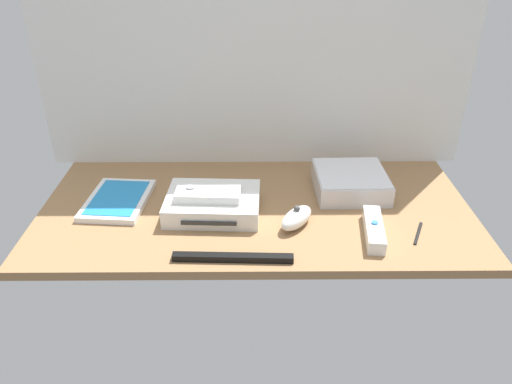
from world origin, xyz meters
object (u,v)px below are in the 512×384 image
game_console (213,204)px  remote_nunchuk (296,218)px  game_case (118,200)px  mini_computer (350,182)px  remote_wand (374,229)px  stylus_pen (418,232)px  sensor_bar (233,258)px  remote_classic_pad (208,192)px

game_console → remote_nunchuk: (18.59, -5.92, -0.16)cm
game_case → remote_nunchuk: remote_nunchuk is taller
remote_nunchuk → mini_computer: bearing=83.8°
game_console → remote_wand: bearing=-13.1°
mini_computer → stylus_pen: 22.06cm
remote_wand → remote_nunchuk: (-16.17, 3.82, 0.53)cm
mini_computer → stylus_pen: mini_computer is taller
sensor_bar → stylus_pen: size_ratio=2.67×
remote_classic_pad → stylus_pen: remote_classic_pad is taller
remote_wand → mini_computer: bearing=102.1°
mini_computer → game_console: bearing=-164.1°
remote_nunchuk → sensor_bar: (-13.51, -12.43, -1.34)cm
remote_nunchuk → remote_classic_pad: size_ratio=0.72×
mini_computer → remote_classic_pad: bearing=-163.9°
remote_classic_pad → sensor_bar: (5.95, -17.92, -4.71)cm
mini_computer → remote_wand: (1.76, -19.11, -1.13)cm
remote_wand → stylus_pen: bearing=9.4°
mini_computer → sensor_bar: bearing=-135.2°
game_case → remote_nunchuk: size_ratio=1.89×
mini_computer → remote_classic_pad: size_ratio=1.17×
mini_computer → stylus_pen: (11.51, -18.68, -2.29)cm
remote_classic_pad → remote_wand: bearing=-11.4°
remote_classic_pad → sensor_bar: 19.46cm
remote_nunchuk → sensor_bar: remote_nunchuk is taller
remote_wand → stylus_pen: size_ratio=1.68×
mini_computer → remote_nunchuk: mini_computer is taller
remote_classic_pad → game_console: bearing=29.6°
game_case → remote_wand: 59.34cm
game_console → mini_computer: bearing=18.4°
game_case → stylus_pen: size_ratio=2.23×
remote_wand → sensor_bar: bearing=-157.0°
mini_computer → game_case: (-55.90, -5.13, -1.88)cm
remote_classic_pad → game_case: bearing=171.3°
remote_wand → sensor_bar: remote_wand is taller
game_console → sensor_bar: bearing=-72.0°
remote_classic_pad → sensor_bar: size_ratio=0.62×
game_console → remote_nunchuk: 19.52cm
game_console → game_case: game_console is taller
game_console → sensor_bar: (5.08, -18.35, -1.50)cm
remote_wand → remote_classic_pad: 37.03cm
remote_classic_pad → sensor_bar: bearing=-68.4°
game_console → game_case: bearing=172.0°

